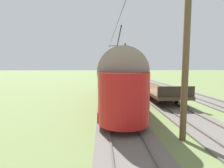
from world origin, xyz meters
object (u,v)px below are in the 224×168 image
Objects in this scene: flatcar_adjacent at (154,89)px; catenary_pole_mid_near at (184,61)px; catenary_pole_foreground at (125,64)px; vintage_streetcar at (114,77)px.

catenary_pole_mid_near is at bearing 79.76° from flatcar_adjacent.
catenary_pole_mid_near is (0.00, 20.38, 0.00)m from catenary_pole_foreground.
catenary_pole_foreground reaches higher than vintage_streetcar.
catenary_pole_mid_near is (-2.43, 8.79, 1.26)m from vintage_streetcar.
catenary_pole_mid_near is at bearing 90.00° from catenary_pole_foreground.
vintage_streetcar is 2.63× the size of catenary_pole_foreground.
catenary_pole_mid_near reaches higher than vintage_streetcar.
catenary_pole_foreground is at bearing -78.08° from flatcar_adjacent.
flatcar_adjacent is 1.78× the size of catenary_pole_mid_near.
vintage_streetcar is at bearing -74.52° from catenary_pole_mid_near.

